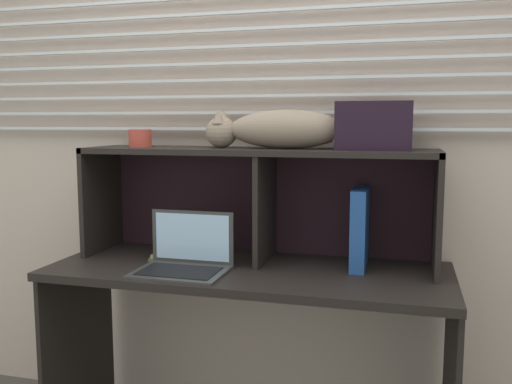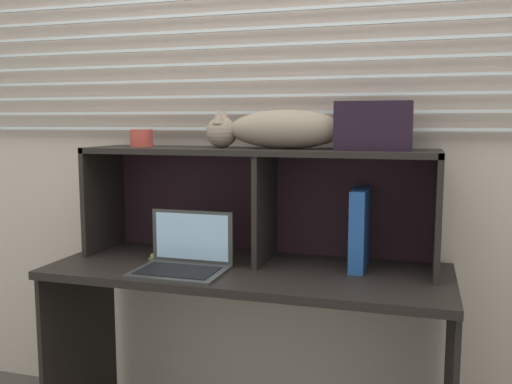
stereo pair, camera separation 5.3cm
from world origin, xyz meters
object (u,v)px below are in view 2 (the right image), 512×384
cat (281,130)px  storage_box (374,126)px  laptop (184,259)px  book_stack (182,252)px  small_basket (142,138)px  binder_upright (360,228)px

cat → storage_box: storage_box is taller
storage_box → laptop: bearing=-161.4°
laptop → book_stack: laptop is taller
cat → small_basket: cat is taller
cat → small_basket: (-0.58, -0.00, -0.03)m
laptop → book_stack: (-0.10, 0.21, -0.03)m
small_basket → storage_box: size_ratio=0.35×
small_basket → storage_box: (0.92, 0.00, 0.05)m
cat → laptop: cat is taller
cat → laptop: 0.59m
cat → binder_upright: size_ratio=2.60×
small_basket → storage_box: bearing=0.0°
binder_upright → book_stack: bearing=-179.6°
laptop → small_basket: (-0.27, 0.22, 0.43)m
laptop → binder_upright: (0.60, 0.22, 0.11)m
binder_upright → small_basket: 0.94m
cat → laptop: bearing=-144.6°
cat → storage_box: bearing=-0.0°
book_stack → binder_upright: bearing=0.4°
laptop → small_basket: size_ratio=3.52×
book_stack → storage_box: storage_box is taller
laptop → binder_upright: size_ratio=1.09×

